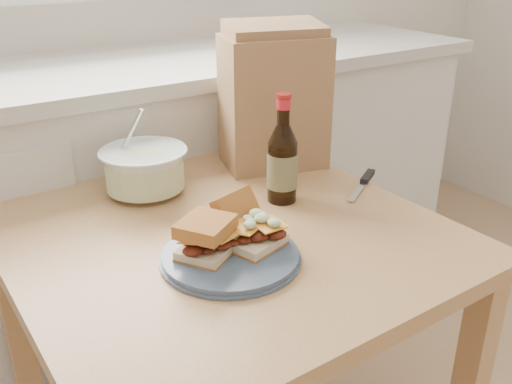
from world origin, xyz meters
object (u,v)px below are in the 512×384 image
dining_table (227,273)px  coleslaw_bowl (145,171)px  plate (230,256)px  paper_bag (274,102)px  beer_bottle (282,162)px

dining_table → coleslaw_bowl: size_ratio=4.22×
dining_table → coleslaw_bowl: (-0.06, 0.27, 0.16)m
plate → paper_bag: 0.54m
beer_bottle → paper_bag: paper_bag is taller
dining_table → paper_bag: bearing=39.3°
coleslaw_bowl → paper_bag: paper_bag is taller
plate → beer_bottle: 0.31m
dining_table → beer_bottle: (0.19, 0.06, 0.20)m
paper_bag → beer_bottle: bearing=-104.3°
coleslaw_bowl → beer_bottle: bearing=-41.3°
dining_table → coleslaw_bowl: bearing=101.2°
coleslaw_bowl → dining_table: bearing=-77.5°
coleslaw_bowl → beer_bottle: beer_bottle is taller
coleslaw_bowl → paper_bag: bearing=-1.8°
beer_bottle → paper_bag: 0.25m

